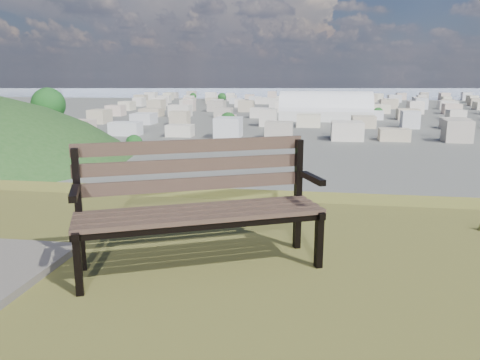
# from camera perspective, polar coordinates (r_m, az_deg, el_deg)

# --- Properties ---
(park_bench) EXTENTS (2.01, 1.37, 1.01)m
(park_bench) POSITION_cam_1_polar(r_m,az_deg,el_deg) (3.80, -5.15, -2.13)
(park_bench) COLOR #49352A
(park_bench) RESTS_ON hilltop_mesa
(arena) EXTENTS (54.67, 23.49, 23.00)m
(arena) POSITION_cam_1_polar(r_m,az_deg,el_deg) (289.54, 10.34, 8.22)
(arena) COLOR silver
(arena) RESTS_ON ground
(city_blocks) EXTENTS (395.00, 361.00, 7.00)m
(city_blocks) POSITION_cam_1_polar(r_m,az_deg,el_deg) (396.76, 8.94, 9.13)
(city_blocks) COLOR silver
(city_blocks) RESTS_ON ground
(city_trees) EXTENTS (406.52, 387.20, 9.98)m
(city_trees) POSITION_cam_1_polar(r_m,az_deg,el_deg) (322.52, 4.15, 8.72)
(city_trees) COLOR #302518
(city_trees) RESTS_ON ground
(bay_water) EXTENTS (2400.00, 700.00, 0.12)m
(bay_water) POSITION_cam_1_polar(r_m,az_deg,el_deg) (902.04, 9.05, 10.77)
(bay_water) COLOR #92A4BA
(bay_water) RESTS_ON ground
(far_hills) EXTENTS (2050.00, 340.00, 60.00)m
(far_hills) POSITION_cam_1_polar(r_m,az_deg,el_deg) (1405.92, 6.59, 12.48)
(far_hills) COLOR #8992AA
(far_hills) RESTS_ON ground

